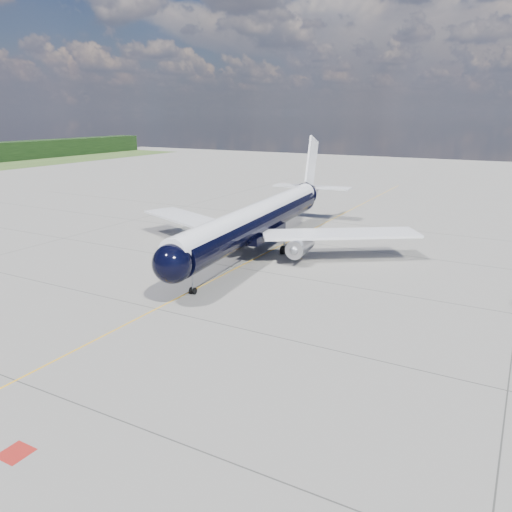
% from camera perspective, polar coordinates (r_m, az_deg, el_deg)
% --- Properties ---
extents(ground, '(320.00, 320.00, 0.00)m').
position_cam_1_polar(ground, '(64.03, 0.17, -0.15)').
color(ground, gray).
rests_on(ground, ground).
extents(taxiway_centerline, '(0.16, 160.00, 0.01)m').
position_cam_1_polar(taxiway_centerline, '(59.88, -2.12, -1.32)').
color(taxiway_centerline, '#FDB20D').
rests_on(taxiway_centerline, ground).
extents(red_marking, '(1.60, 1.60, 0.01)m').
position_cam_1_polar(red_marking, '(32.06, -25.77, -19.60)').
color(red_marking, maroon).
rests_on(red_marking, ground).
extents(main_airliner, '(40.66, 49.71, 14.36)m').
position_cam_1_polar(main_airliner, '(66.03, 0.60, 4.33)').
color(main_airliner, black).
rests_on(main_airliner, ground).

